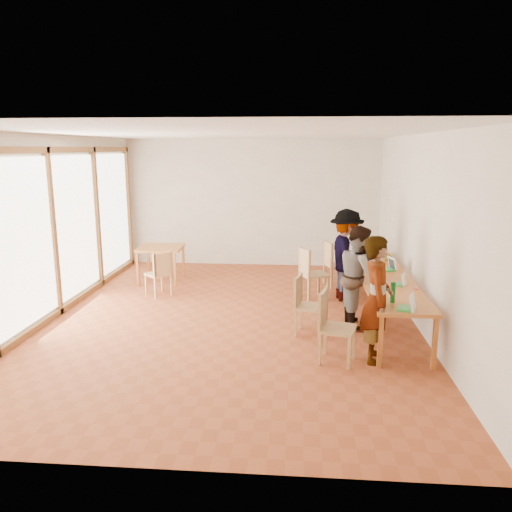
{
  "coord_description": "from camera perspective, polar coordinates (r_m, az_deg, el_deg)",
  "views": [
    {
      "loc": [
        1.07,
        -7.82,
        2.77
      ],
      "look_at": [
        0.43,
        -0.12,
        1.1
      ],
      "focal_mm": 35.0,
      "sensor_mm": 36.0,
      "label": 1
    }
  ],
  "objects": [
    {
      "name": "green_bottle",
      "position": [
        6.92,
        15.38,
        -4.04
      ],
      "size": [
        0.07,
        0.07,
        0.28
      ],
      "primitive_type": "cylinder",
      "color": "#17621F",
      "rests_on": "communal_table"
    },
    {
      "name": "person_near",
      "position": [
        6.72,
        13.63,
        -4.84
      ],
      "size": [
        0.46,
        0.65,
        1.68
      ],
      "primitive_type": "imported",
      "rotation": [
        0.0,
        0.0,
        1.47
      ],
      "color": "gray",
      "rests_on": "ground"
    },
    {
      "name": "wall_back",
      "position": [
        11.94,
        -0.45,
        6.08
      ],
      "size": [
        6.0,
        0.1,
        3.0
      ],
      "primitive_type": "cube",
      "color": "silver",
      "rests_on": "ground"
    },
    {
      "name": "chair_near",
      "position": [
        6.66,
        8.45,
        -7.08
      ],
      "size": [
        0.55,
        0.55,
        0.51
      ],
      "rotation": [
        0.0,
        0.0,
        -0.26
      ],
      "color": "tan",
      "rests_on": "ground"
    },
    {
      "name": "condiment_cup",
      "position": [
        6.89,
        13.9,
        -4.97
      ],
      "size": [
        0.08,
        0.08,
        0.06
      ],
      "primitive_type": "cylinder",
      "color": "white",
      "rests_on": "communal_table"
    },
    {
      "name": "clear_glass",
      "position": [
        7.67,
        14.46,
        -3.13
      ],
      "size": [
        0.07,
        0.07,
        0.09
      ],
      "primitive_type": "cylinder",
      "color": "silver",
      "rests_on": "communal_table"
    },
    {
      "name": "person_mid",
      "position": [
        8.02,
        11.7,
        -2.27
      ],
      "size": [
        0.67,
        0.83,
        1.6
      ],
      "primitive_type": "imported",
      "rotation": [
        0.0,
        0.0,
        1.66
      ],
      "color": "gray",
      "rests_on": "ground"
    },
    {
      "name": "wall_right",
      "position": [
        8.16,
        18.38,
        2.6
      ],
      "size": [
        0.1,
        8.0,
        3.0
      ],
      "primitive_type": "cube",
      "color": "silver",
      "rests_on": "ground"
    },
    {
      "name": "black_pouch",
      "position": [
        9.45,
        12.62,
        -0.18
      ],
      "size": [
        0.16,
        0.26,
        0.09
      ],
      "primitive_type": "cube",
      "color": "black",
      "rests_on": "communal_table"
    },
    {
      "name": "laptop_far",
      "position": [
        8.76,
        15.04,
        -1.17
      ],
      "size": [
        0.29,
        0.3,
        0.22
      ],
      "rotation": [
        0.0,
        0.0,
        0.3
      ],
      "color": "green",
      "rests_on": "communal_table"
    },
    {
      "name": "yellow_mug",
      "position": [
        9.52,
        14.83,
        -0.16
      ],
      "size": [
        0.16,
        0.16,
        0.1
      ],
      "primitive_type": "imported",
      "rotation": [
        0.0,
        0.0,
        -0.29
      ],
      "color": "gold",
      "rests_on": "communal_table"
    },
    {
      "name": "laptop_near",
      "position": [
        6.69,
        17.06,
        -5.42
      ],
      "size": [
        0.29,
        0.3,
        0.21
      ],
      "rotation": [
        0.0,
        0.0,
        -0.38
      ],
      "color": "green",
      "rests_on": "communal_table"
    },
    {
      "name": "side_table",
      "position": [
        10.7,
        -10.84,
        0.65
      ],
      "size": [
        0.9,
        0.9,
        0.75
      ],
      "rotation": [
        0.0,
        0.0,
        0.04
      ],
      "color": "#B97229",
      "rests_on": "ground"
    },
    {
      "name": "chair_spare",
      "position": [
        9.61,
        -10.83,
        -1.47
      ],
      "size": [
        0.58,
        0.58,
        0.47
      ],
      "rotation": [
        0.0,
        0.0,
        2.37
      ],
      "color": "tan",
      "rests_on": "ground"
    },
    {
      "name": "chair_far",
      "position": [
        9.3,
        6.12,
        -1.39
      ],
      "size": [
        0.6,
        0.6,
        0.52
      ],
      "rotation": [
        0.0,
        0.0,
        0.42
      ],
      "color": "tan",
      "rests_on": "ground"
    },
    {
      "name": "ceiling",
      "position": [
        7.9,
        -3.15,
        13.98
      ],
      "size": [
        6.0,
        8.0,
        0.04
      ],
      "primitive_type": "cube",
      "color": "white",
      "rests_on": "wall_back"
    },
    {
      "name": "window_wall",
      "position": [
        8.89,
        -22.32,
        3.06
      ],
      "size": [
        0.1,
        8.0,
        3.0
      ],
      "primitive_type": "cube",
      "color": "white",
      "rests_on": "ground"
    },
    {
      "name": "pink_phone",
      "position": [
        7.7,
        17.79,
        -3.56
      ],
      "size": [
        0.05,
        0.1,
        0.01
      ],
      "primitive_type": "cube",
      "color": "#DE3D57",
      "rests_on": "communal_table"
    },
    {
      "name": "laptop_mid",
      "position": [
        7.83,
        16.28,
        -2.89
      ],
      "size": [
        0.25,
        0.26,
        0.18
      ],
      "rotation": [
        0.0,
        0.0,
        -0.41
      ],
      "color": "green",
      "rests_on": "communal_table"
    },
    {
      "name": "communal_table",
      "position": [
        8.43,
        14.36,
        -2.39
      ],
      "size": [
        0.8,
        4.0,
        0.75
      ],
      "color": "#B97229",
      "rests_on": "ground"
    },
    {
      "name": "chair_mid",
      "position": [
        7.59,
        5.5,
        -4.85
      ],
      "size": [
        0.5,
        0.5,
        0.48
      ],
      "rotation": [
        0.0,
        0.0,
        -0.23
      ],
      "color": "tan",
      "rests_on": "ground"
    },
    {
      "name": "ground",
      "position": [
        8.37,
        -2.9,
        -7.16
      ],
      "size": [
        8.0,
        8.0,
        0.0
      ],
      "primitive_type": "plane",
      "color": "#9E4926",
      "rests_on": "ground"
    },
    {
      "name": "wall_front",
      "position": [
        4.17,
        -10.41,
        -5.78
      ],
      "size": [
        6.0,
        0.1,
        3.0
      ],
      "primitive_type": "cube",
      "color": "silver",
      "rests_on": "ground"
    },
    {
      "name": "chair_empty",
      "position": [
        10.27,
        8.73,
        -0.33
      ],
      "size": [
        0.55,
        0.55,
        0.49
      ],
      "rotation": [
        0.0,
        0.0,
        0.35
      ],
      "color": "tan",
      "rests_on": "ground"
    },
    {
      "name": "person_far",
      "position": [
        9.32,
        10.25,
        0.1
      ],
      "size": [
        0.8,
        1.18,
        1.7
      ],
      "primitive_type": "imported",
      "rotation": [
        0.0,
        0.0,
        1.73
      ],
      "color": "gray",
      "rests_on": "ground"
    }
  ]
}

